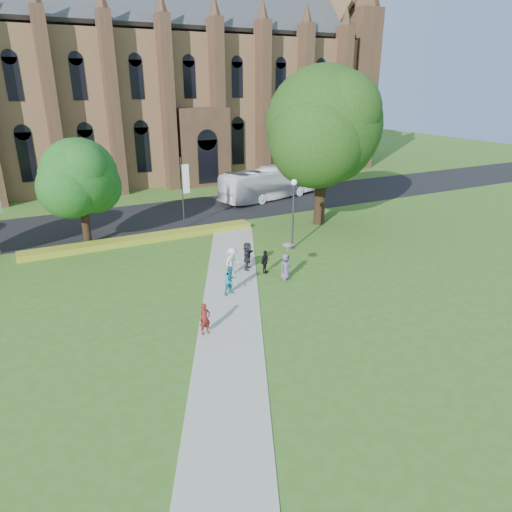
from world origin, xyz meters
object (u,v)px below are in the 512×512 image
streetlamp (293,206)px  tour_coach (270,183)px  large_tree (324,126)px  pedestrian_0 (205,319)px

streetlamp → tour_coach: (6.17, 14.61, -1.59)m
streetlamp → tour_coach: streetlamp is taller
streetlamp → large_tree: size_ratio=0.40×
streetlamp → large_tree: 8.73m
streetlamp → pedestrian_0: 13.79m
large_tree → pedestrian_0: size_ratio=8.14×
large_tree → pedestrian_0: bearing=-140.1°
tour_coach → streetlamp: bearing=143.2°
streetlamp → pedestrian_0: (-10.36, -8.77, -2.45)m
large_tree → pedestrian_0: (-15.86, -13.27, -7.51)m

